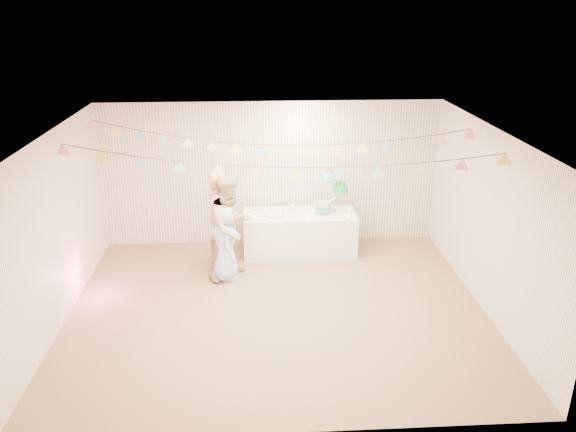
{
  "coord_description": "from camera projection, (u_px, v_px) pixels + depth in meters",
  "views": [
    {
      "loc": [
        -0.27,
        -7.13,
        4.24
      ],
      "look_at": [
        0.2,
        0.8,
        1.15
      ],
      "focal_mm": 35.0,
      "sensor_mm": 36.0,
      "label": 1
    }
  ],
  "objects": [
    {
      "name": "tealight_4",
      "position": [
        348.0,
        215.0,
        9.66
      ],
      "size": [
        0.04,
        0.04,
        0.03
      ],
      "primitive_type": "cylinder",
      "color": "#FFD88C",
      "rests_on": "table"
    },
    {
      "name": "left_wall",
      "position": [
        55.0,
        232.0,
        7.55
      ],
      "size": [
        5.0,
        5.0,
        0.0
      ],
      "primitive_type": "plane",
      "color": "white",
      "rests_on": "ground"
    },
    {
      "name": "platter",
      "position": [
        274.0,
        214.0,
        9.71
      ],
      "size": [
        0.34,
        0.34,
        0.02
      ],
      "primitive_type": "cylinder",
      "color": "white",
      "rests_on": "table"
    },
    {
      "name": "table",
      "position": [
        300.0,
        233.0,
        9.92
      ],
      "size": [
        1.96,
        0.78,
        0.74
      ],
      "primitive_type": "cube",
      "color": "white",
      "rests_on": "floor"
    },
    {
      "name": "cake_bottom",
      "position": [
        323.0,
        208.0,
        9.76
      ],
      "size": [
        0.31,
        0.31,
        0.15
      ],
      "primitive_type": null,
      "color": "#26ADB2",
      "rests_on": "cake_stand"
    },
    {
      "name": "right_wall",
      "position": [
        490.0,
        222.0,
        7.88
      ],
      "size": [
        5.0,
        5.0,
        0.0
      ],
      "primitive_type": "plane",
      "color": "white",
      "rests_on": "ground"
    },
    {
      "name": "bunting_front",
      "position": [
        277.0,
        159.0,
        7.16
      ],
      "size": [
        5.6,
        0.9,
        0.36
      ],
      "primitive_type": null,
      "color": "#72A5E5",
      "rests_on": "ceiling"
    },
    {
      "name": "person_child",
      "position": [
        225.0,
        242.0,
        8.89
      ],
      "size": [
        0.53,
        0.69,
        1.26
      ],
      "primitive_type": "imported",
      "rotation": [
        0.0,
        0.0,
        1.8
      ],
      "color": "#B4CCFF",
      "rests_on": "floor"
    },
    {
      "name": "back_wall",
      "position": [
        271.0,
        174.0,
        10.04
      ],
      "size": [
        6.0,
        6.0,
        0.0
      ],
      "primitive_type": "plane",
      "color": "white",
      "rests_on": "ground"
    },
    {
      "name": "floor",
      "position": [
        278.0,
        309.0,
        8.19
      ],
      "size": [
        6.0,
        6.0,
        0.0
      ],
      "primitive_type": "plane",
      "color": "brown",
      "rests_on": "ground"
    },
    {
      "name": "person_adult_a",
      "position": [
        221.0,
        221.0,
        9.24
      ],
      "size": [
        0.67,
        0.71,
        1.62
      ],
      "primitive_type": "imported",
      "rotation": [
        0.0,
        0.0,
        0.92
      ],
      "color": "tan",
      "rests_on": "floor"
    },
    {
      "name": "posy",
      "position": [
        292.0,
        208.0,
        9.8
      ],
      "size": [
        0.13,
        0.13,
        0.15
      ],
      "primitive_type": null,
      "color": "white",
      "rests_on": "table"
    },
    {
      "name": "tealight_5",
      "position": [
        350.0,
        208.0,
        9.97
      ],
      "size": [
        0.04,
        0.04,
        0.03
      ],
      "primitive_type": "cylinder",
      "color": "#FFD88C",
      "rests_on": "table"
    },
    {
      "name": "tealight_0",
      "position": [
        254.0,
        217.0,
        9.6
      ],
      "size": [
        0.04,
        0.04,
        0.03
      ],
      "primitive_type": "cylinder",
      "color": "#FFD88C",
      "rests_on": "table"
    },
    {
      "name": "front_wall",
      "position": [
        288.0,
        326.0,
        5.39
      ],
      "size": [
        6.0,
        6.0,
        0.0
      ],
      "primitive_type": "plane",
      "color": "white",
      "rests_on": "ground"
    },
    {
      "name": "tealight_6",
      "position": [
        249.0,
        215.0,
        9.67
      ],
      "size": [
        0.04,
        0.04,
        0.03
      ],
      "primitive_type": "cylinder",
      "color": "#FFD88C",
      "rests_on": "table"
    },
    {
      "name": "tealight_1",
      "position": [
        279.0,
        209.0,
        9.93
      ],
      "size": [
        0.04,
        0.04,
        0.03
      ],
      "primitive_type": "cylinder",
      "color": "#FFD88C",
      "rests_on": "table"
    },
    {
      "name": "cake_stand",
      "position": [
        331.0,
        191.0,
        9.73
      ],
      "size": [
        0.65,
        0.39,
        0.73
      ],
      "primitive_type": null,
      "color": "silver",
      "rests_on": "table"
    },
    {
      "name": "person_adult_b",
      "position": [
        231.0,
        227.0,
        8.88
      ],
      "size": [
        1.05,
        1.05,
        1.72
      ],
      "primitive_type": "imported",
      "rotation": [
        0.0,
        0.0,
        0.78
      ],
      "color": "tan",
      "rests_on": "floor"
    },
    {
      "name": "cake_middle",
      "position": [
        341.0,
        190.0,
        9.82
      ],
      "size": [
        0.27,
        0.27,
        0.22
      ],
      "primitive_type": null,
      "color": "green",
      "rests_on": "cake_stand"
    },
    {
      "name": "tealight_2",
      "position": [
        307.0,
        217.0,
        9.58
      ],
      "size": [
        0.04,
        0.04,
        0.03
      ],
      "primitive_type": "cylinder",
      "color": "#FFD88C",
      "rests_on": "table"
    },
    {
      "name": "cake_top_tier",
      "position": [
        329.0,
        177.0,
        9.6
      ],
      "size": [
        0.25,
        0.25,
        0.19
      ],
      "primitive_type": null,
      "color": "#4BE1EE",
      "rests_on": "cake_stand"
    },
    {
      "name": "ceiling",
      "position": [
        276.0,
        134.0,
        7.25
      ],
      "size": [
        6.0,
        6.0,
        0.0
      ],
      "primitive_type": "plane",
      "color": "white",
      "rests_on": "ground"
    },
    {
      "name": "tealight_3",
      "position": [
        318.0,
        208.0,
        10.01
      ],
      "size": [
        0.04,
        0.04,
        0.03
      ],
      "primitive_type": "cylinder",
      "color": "#FFD88C",
      "rests_on": "table"
    },
    {
      "name": "bunting_back",
      "position": [
        273.0,
        134.0,
        8.36
      ],
      "size": [
        5.6,
        1.1,
        0.4
      ],
      "primitive_type": null,
      "color": "pink",
      "rests_on": "ceiling"
    }
  ]
}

